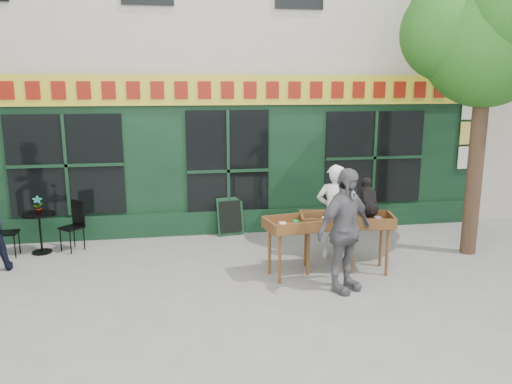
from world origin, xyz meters
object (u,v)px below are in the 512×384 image
Objects in this scene: book_cart_right at (311,226)px; bistro_table at (40,225)px; man_right at (345,231)px; woman at (334,212)px; dog at (369,197)px; book_cart_center at (346,224)px.

book_cart_right is 2.09× the size of bistro_table.
bistro_table is at bearing 122.10° from man_right.
woman is 1.48m from man_right.
dog is 0.89m from woman.
bistro_table is at bearing 171.36° from book_cart_center.
bistro_table is (-5.00, 2.62, -0.41)m from man_right.
woman reaches higher than book_cart_center.
man_right is at bearing -121.59° from dog.
man_right reaches higher than book_cart_right.
man_right is at bearing -27.70° from bistro_table.
dog reaches higher than book_cart_center.
dog is 0.79× the size of bistro_table.
dog is 1.05m from man_right.
dog is 6.01m from bistro_table.
book_cart_right is 5.06m from bistro_table.
bistro_table is at bearing -2.15° from woman.
bistro_table is (-5.31, 1.18, -0.32)m from woman.
woman is 0.93m from book_cart_right.
man_right is (0.30, -0.75, 0.13)m from book_cart_right.
book_cart_center is at bearing 100.40° from woman.
bistro_table is at bearing 148.06° from book_cart_right.
book_cart_center is 0.65m from woman.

